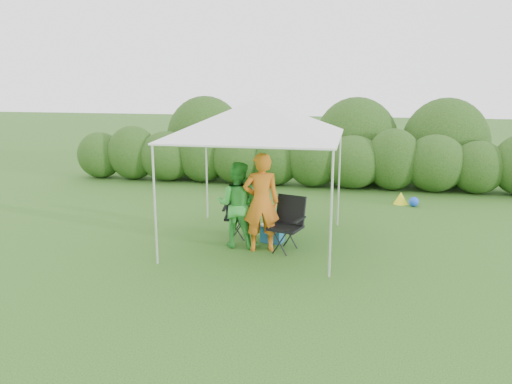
% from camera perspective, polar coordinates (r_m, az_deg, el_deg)
% --- Properties ---
extents(ground, '(70.00, 70.00, 0.00)m').
position_cam_1_polar(ground, '(9.51, -0.40, -6.71)').
color(ground, '#35651F').
extents(hedge, '(14.30, 1.53, 1.80)m').
position_cam_1_polar(hedge, '(15.07, 4.49, 3.79)').
color(hedge, '#294C18').
rests_on(hedge, ground).
extents(canopy, '(3.10, 3.10, 2.83)m').
position_cam_1_polar(canopy, '(9.48, 0.21, 8.48)').
color(canopy, silver).
rests_on(canopy, ground).
extents(chair_right, '(0.75, 0.72, 1.03)m').
position_cam_1_polar(chair_right, '(9.42, 3.62, -3.21)').
color(chair_right, black).
rests_on(chair_right, ground).
extents(chair_left, '(0.67, 0.62, 0.98)m').
position_cam_1_polar(chair_left, '(10.22, -1.99, -2.08)').
color(chair_left, black).
rests_on(chair_left, ground).
extents(man, '(0.78, 0.62, 1.87)m').
position_cam_1_polar(man, '(9.28, 0.60, -1.18)').
color(man, '#CE6417').
rests_on(man, ground).
extents(woman, '(0.83, 0.66, 1.66)m').
position_cam_1_polar(woman, '(9.54, -2.12, -1.45)').
color(woman, green).
rests_on(woman, ground).
extents(cooler, '(0.50, 0.42, 0.36)m').
position_cam_1_polar(cooler, '(9.96, 1.91, -4.69)').
color(cooler, '#1D5988').
rests_on(cooler, ground).
extents(bottle, '(0.07, 0.07, 0.27)m').
position_cam_1_polar(bottle, '(9.82, 2.23, -3.01)').
color(bottle, '#592D0C').
rests_on(bottle, cooler).
extents(lawn_toy, '(0.62, 0.52, 0.31)m').
position_cam_1_polar(lawn_toy, '(13.43, 16.57, -0.78)').
color(lawn_toy, yellow).
rests_on(lawn_toy, ground).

